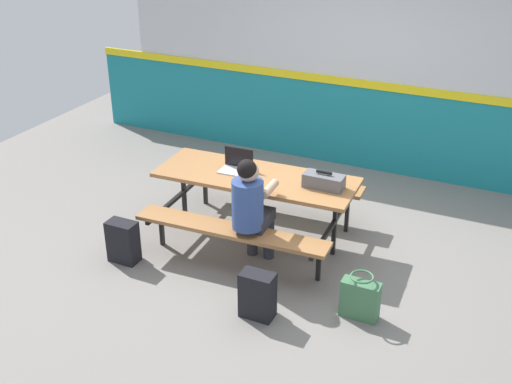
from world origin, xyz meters
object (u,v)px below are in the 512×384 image
picnic_table_main (256,190)px  backpack_dark (124,242)px  toolbox_grey (324,181)px  student_nearer (251,205)px  laptop_silver (236,166)px  tote_bag_bright (360,298)px  satchel_spare (258,295)px

picnic_table_main → backpack_dark: 1.45m
toolbox_grey → backpack_dark: size_ratio=0.91×
student_nearer → laptop_silver: student_nearer is taller
student_nearer → backpack_dark: student_nearer is taller
backpack_dark → student_nearer: bearing=18.9°
backpack_dark → tote_bag_bright: size_ratio=1.02×
picnic_table_main → backpack_dark: (-1.02, -0.97, -0.36)m
laptop_silver → toolbox_grey: (0.96, 0.00, 0.02)m
student_nearer → picnic_table_main: bearing=110.3°
student_nearer → laptop_silver: 0.73m
picnic_table_main → satchel_spare: 1.40m
backpack_dark → satchel_spare: size_ratio=1.00×
toolbox_grey → tote_bag_bright: size_ratio=0.93×
satchel_spare → laptop_silver: bearing=123.6°
tote_bag_bright → laptop_silver: bearing=151.9°
toolbox_grey → tote_bag_bright: (0.68, -0.88, -0.62)m
tote_bag_bright → toolbox_grey: bearing=127.7°
backpack_dark → tote_bag_bright: bearing=2.7°
student_nearer → laptop_silver: (-0.44, 0.58, 0.08)m
backpack_dark → satchel_spare: 1.62m
laptop_silver → satchel_spare: bearing=-56.4°
laptop_silver → tote_bag_bright: bearing=-28.1°
picnic_table_main → toolbox_grey: 0.76m
picnic_table_main → backpack_dark: picnic_table_main is taller
student_nearer → toolbox_grey: bearing=48.1°
backpack_dark → satchel_spare: (1.60, -0.25, 0.00)m
picnic_table_main → tote_bag_bright: bearing=-31.2°
tote_bag_bright → satchel_spare: (-0.82, -0.36, 0.02)m
toolbox_grey → satchel_spare: 1.39m
picnic_table_main → student_nearer: bearing=-69.7°
toolbox_grey → backpack_dark: toolbox_grey is taller
laptop_silver → toolbox_grey: 0.96m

